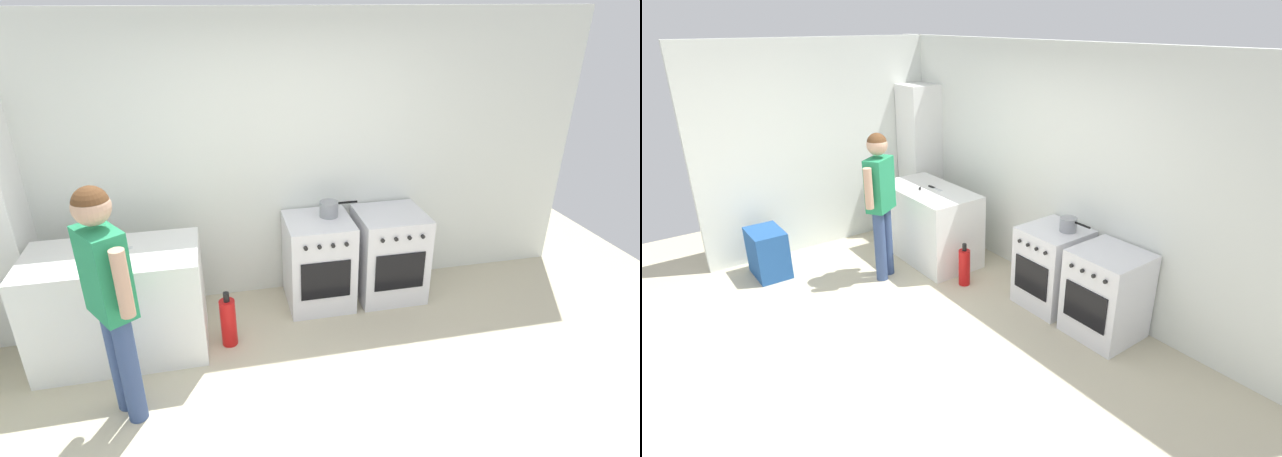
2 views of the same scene
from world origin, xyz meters
The scene contains 10 objects.
ground_plane centered at (0.00, 0.00, 0.00)m, with size 8.00×8.00×0.00m, color beige.
back_wall centered at (0.00, 1.95, 1.30)m, with size 6.00×0.10×2.60m, color silver.
counter_unit centered at (-1.35, 1.20, 0.45)m, with size 1.30×0.70×0.90m, color white.
oven_left centered at (0.35, 1.58, 0.43)m, with size 0.59×0.62×0.85m.
oven_right centered at (1.04, 1.58, 0.43)m, with size 0.62×0.62×0.85m.
pot centered at (0.46, 1.64, 0.92)m, with size 0.35×0.17×0.14m.
knife_chef centered at (-1.33, 1.05, 0.90)m, with size 0.27×0.20×0.01m.
knife_utility centered at (-1.33, 1.26, 0.90)m, with size 0.25×0.04×0.01m.
person centered at (-1.23, 0.48, 1.02)m, with size 0.35×0.49×1.69m.
fire_extinguisher centered at (-0.52, 1.10, 0.22)m, with size 0.13×0.13×0.50m.
Camera 1 is at (-0.53, -2.40, 2.66)m, focal length 28.00 mm.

